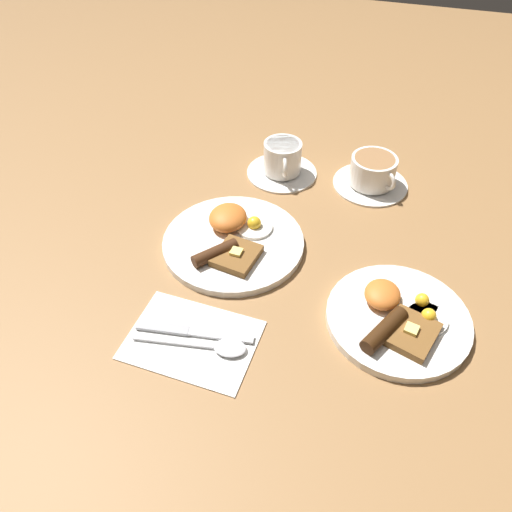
{
  "coord_description": "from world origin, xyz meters",
  "views": [
    {
      "loc": [
        0.65,
        0.24,
        0.65
      ],
      "look_at": [
        0.04,
        0.06,
        0.03
      ],
      "focal_mm": 35.0,
      "sensor_mm": 36.0,
      "label": 1
    }
  ],
  "objects_px": {
    "breakfast_plate_near": "(233,239)",
    "spoon": "(218,347)",
    "knife": "(188,331)",
    "breakfast_plate_far": "(398,317)",
    "teacup_far": "(372,174)",
    "teacup_near": "(282,161)"
  },
  "relations": [
    {
      "from": "breakfast_plate_far",
      "to": "teacup_far",
      "type": "relative_size",
      "value": 1.46
    },
    {
      "from": "teacup_far",
      "to": "breakfast_plate_far",
      "type": "bearing_deg",
      "value": 14.12
    },
    {
      "from": "breakfast_plate_near",
      "to": "knife",
      "type": "bearing_deg",
      "value": -0.32
    },
    {
      "from": "breakfast_plate_near",
      "to": "breakfast_plate_far",
      "type": "distance_m",
      "value": 0.33
    },
    {
      "from": "breakfast_plate_far",
      "to": "knife",
      "type": "height_order",
      "value": "breakfast_plate_far"
    },
    {
      "from": "spoon",
      "to": "teacup_far",
      "type": "bearing_deg",
      "value": 62.39
    },
    {
      "from": "teacup_near",
      "to": "knife",
      "type": "height_order",
      "value": "teacup_near"
    },
    {
      "from": "teacup_far",
      "to": "spoon",
      "type": "height_order",
      "value": "teacup_far"
    },
    {
      "from": "breakfast_plate_near",
      "to": "spoon",
      "type": "relative_size",
      "value": 1.46
    },
    {
      "from": "teacup_near",
      "to": "breakfast_plate_near",
      "type": "bearing_deg",
      "value": -6.69
    },
    {
      "from": "teacup_near",
      "to": "knife",
      "type": "distance_m",
      "value": 0.48
    },
    {
      "from": "teacup_far",
      "to": "breakfast_plate_near",
      "type": "bearing_deg",
      "value": -40.16
    },
    {
      "from": "breakfast_plate_far",
      "to": "breakfast_plate_near",
      "type": "bearing_deg",
      "value": -107.44
    },
    {
      "from": "breakfast_plate_far",
      "to": "knife",
      "type": "relative_size",
      "value": 1.22
    },
    {
      "from": "teacup_far",
      "to": "knife",
      "type": "relative_size",
      "value": 0.84
    },
    {
      "from": "spoon",
      "to": "breakfast_plate_far",
      "type": "bearing_deg",
      "value": 18.46
    },
    {
      "from": "breakfast_plate_near",
      "to": "spoon",
      "type": "height_order",
      "value": "breakfast_plate_near"
    },
    {
      "from": "breakfast_plate_near",
      "to": "breakfast_plate_far",
      "type": "height_order",
      "value": "breakfast_plate_near"
    },
    {
      "from": "breakfast_plate_far",
      "to": "spoon",
      "type": "relative_size",
      "value": 1.28
    },
    {
      "from": "spoon",
      "to": "knife",
      "type": "bearing_deg",
      "value": 156.36
    },
    {
      "from": "breakfast_plate_far",
      "to": "teacup_near",
      "type": "height_order",
      "value": "teacup_near"
    },
    {
      "from": "teacup_far",
      "to": "knife",
      "type": "height_order",
      "value": "teacup_far"
    }
  ]
}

